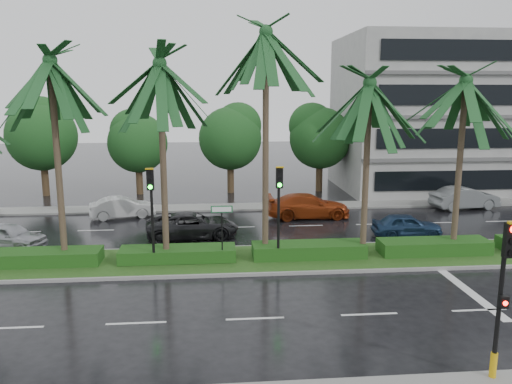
{
  "coord_description": "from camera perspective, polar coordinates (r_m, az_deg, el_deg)",
  "views": [
    {
      "loc": [
        -1.34,
        -20.83,
        7.53
      ],
      "look_at": [
        0.6,
        1.5,
        3.14
      ],
      "focal_mm": 35.0,
      "sensor_mm": 36.0,
      "label": 1
    }
  ],
  "objects": [
    {
      "name": "ground",
      "position": [
        22.18,
        -1.22,
        -8.76
      ],
      "size": [
        120.0,
        120.0,
        0.0
      ],
      "primitive_type": "plane",
      "color": "black",
      "rests_on": "ground"
    },
    {
      "name": "far_sidewalk",
      "position": [
        33.69,
        -2.56,
        -1.74
      ],
      "size": [
        40.0,
        2.0,
        0.12
      ],
      "primitive_type": "cube",
      "color": "gray",
      "rests_on": "ground"
    },
    {
      "name": "median",
      "position": [
        23.1,
        -1.38,
        -7.73
      ],
      "size": [
        36.0,
        4.0,
        0.15
      ],
      "color": "gray",
      "rests_on": "ground"
    },
    {
      "name": "hedge",
      "position": [
        22.98,
        -1.38,
        -6.86
      ],
      "size": [
        35.2,
        1.4,
        0.6
      ],
      "color": "#1C4213",
      "rests_on": "median"
    },
    {
      "name": "lane_markings",
      "position": [
        22.17,
        6.8,
        -8.83
      ],
      "size": [
        34.0,
        13.06,
        0.01
      ],
      "color": "silver",
      "rests_on": "ground"
    },
    {
      "name": "palm_row",
      "position": [
        21.85,
        -4.83,
        12.16
      ],
      "size": [
        26.3,
        4.2,
        10.81
      ],
      "color": "#473629",
      "rests_on": "median"
    },
    {
      "name": "signal_near",
      "position": [
        14.49,
        26.35,
        -10.41
      ],
      "size": [
        0.34,
        0.45,
        4.36
      ],
      "color": "black",
      "rests_on": "near_sidewalk"
    },
    {
      "name": "signal_median_left",
      "position": [
        21.77,
        -11.87,
        -1.17
      ],
      "size": [
        0.34,
        0.42,
        4.36
      ],
      "color": "black",
      "rests_on": "median"
    },
    {
      "name": "signal_median_right",
      "position": [
        21.79,
        2.64,
        -0.93
      ],
      "size": [
        0.34,
        0.42,
        4.36
      ],
      "color": "black",
      "rests_on": "median"
    },
    {
      "name": "street_sign",
      "position": [
        21.98,
        -3.93,
        -3.17
      ],
      "size": [
        0.95,
        0.09,
        2.6
      ],
      "color": "black",
      "rests_on": "median"
    },
    {
      "name": "bg_trees",
      "position": [
        38.59,
        -1.36,
        6.88
      ],
      "size": [
        33.36,
        5.59,
        8.07
      ],
      "color": "#392D1A",
      "rests_on": "ground"
    },
    {
      "name": "building",
      "position": [
        42.97,
        20.54,
        8.35
      ],
      "size": [
        16.0,
        10.0,
        12.0
      ],
      "primitive_type": "cube",
      "color": "gray",
      "rests_on": "ground"
    },
    {
      "name": "car_silver",
      "position": [
        27.7,
        -26.38,
        -4.51
      ],
      "size": [
        2.62,
        4.01,
        1.27
      ],
      "primitive_type": "imported",
      "rotation": [
        0.0,
        0.0,
        1.24
      ],
      "color": "#ADAEB5",
      "rests_on": "ground"
    },
    {
      "name": "car_white",
      "position": [
        32.01,
        -15.03,
        -1.71
      ],
      "size": [
        2.27,
        4.15,
        1.3
      ],
      "primitive_type": "imported",
      "rotation": [
        0.0,
        0.0,
        1.81
      ],
      "color": "#B6B6B6",
      "rests_on": "ground"
    },
    {
      "name": "car_darkgrey",
      "position": [
        26.85,
        -7.28,
        -3.78
      ],
      "size": [
        2.71,
        5.08,
        1.36
      ],
      "primitive_type": "imported",
      "rotation": [
        0.0,
        0.0,
        1.67
      ],
      "color": "black",
      "rests_on": "ground"
    },
    {
      "name": "car_red",
      "position": [
        31.06,
        5.98,
        -1.59
      ],
      "size": [
        2.23,
        5.2,
        1.49
      ],
      "primitive_type": "imported",
      "rotation": [
        0.0,
        0.0,
        1.6
      ],
      "color": "#943210",
      "rests_on": "ground"
    },
    {
      "name": "car_blue",
      "position": [
        28.05,
        16.85,
        -3.66
      ],
      "size": [
        1.69,
        3.73,
        1.24
      ],
      "primitive_type": "imported",
      "rotation": [
        0.0,
        0.0,
        1.51
      ],
      "color": "navy",
      "rests_on": "ground"
    },
    {
      "name": "car_grey",
      "position": [
        36.08,
        22.76,
        -0.62
      ],
      "size": [
        2.22,
        4.72,
        1.49
      ],
      "primitive_type": "imported",
      "rotation": [
        0.0,
        0.0,
        1.72
      ],
      "color": "slate",
      "rests_on": "ground"
    }
  ]
}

